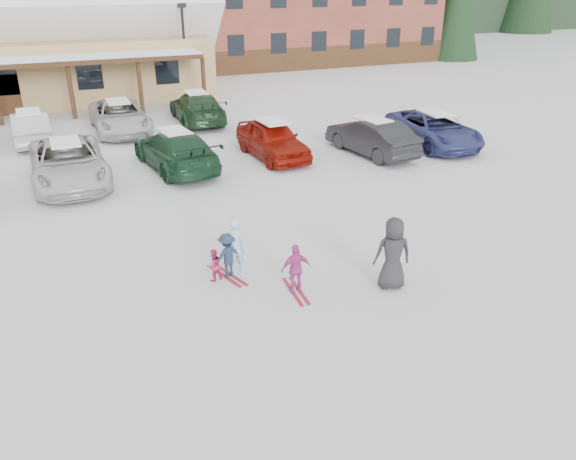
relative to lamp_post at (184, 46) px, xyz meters
name	(u,v)px	position (x,y,z in m)	size (l,w,h in m)	color
ground	(293,283)	(-3.21, -23.26, -3.18)	(160.00, 160.00, 0.00)	silver
lamp_post	(184,46)	(0.00, 0.00, 0.00)	(0.50, 0.25, 5.57)	black
adult_skier	(234,246)	(-4.35, -22.13, -2.42)	(0.55, 0.36, 1.52)	#A3CFE6
toddler_red	(214,265)	(-4.97, -22.32, -2.75)	(0.42, 0.32, 0.86)	#BF2454
child_navy	(227,255)	(-4.59, -22.27, -2.58)	(0.78, 0.45, 1.20)	#1D2A44
skis_child_navy	(228,276)	(-4.59, -22.27, -3.17)	(0.20, 1.40, 0.03)	maroon
child_magenta	(296,269)	(-3.31, -23.66, -2.55)	(0.74, 0.31, 1.27)	#C13A93
skis_child_magenta	(296,291)	(-3.31, -23.66, -3.17)	(0.20, 1.40, 0.03)	maroon
bystander_dark	(393,254)	(-1.06, -24.37, -2.26)	(0.90, 0.58, 1.84)	#28272A
parked_car_2	(68,162)	(-7.76, -13.12, -2.40)	(2.60, 5.63, 1.56)	silver
parked_car_3	(176,150)	(-3.77, -13.07, -2.41)	(2.16, 5.31, 1.54)	#173B23
parked_car_4	(272,139)	(0.32, -13.14, -2.40)	(1.84, 4.57, 1.56)	maroon
parked_car_5	(371,137)	(4.37, -14.41, -2.42)	(1.62, 4.64, 1.53)	black
parked_car_6	(433,129)	(7.66, -14.30, -2.44)	(2.47, 5.36, 1.49)	navy
parked_car_9	(31,127)	(-8.95, -6.72, -2.45)	(1.54, 4.42, 1.46)	silver
parked_car_10	(120,117)	(-4.95, -6.27, -2.43)	(2.50, 5.43, 1.51)	silver
parked_car_11	(197,107)	(-0.96, -5.83, -2.41)	(2.17, 5.34, 1.55)	#1B3B20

